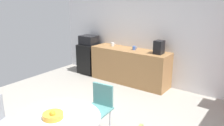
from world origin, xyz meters
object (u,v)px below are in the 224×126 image
Objects in this scene: microwave at (89,40)px; mug_green at (158,51)px; mug_red at (134,48)px; coffee_maker at (159,47)px; fruit_bowl at (53,115)px; mini_fridge at (89,59)px; mug_white at (113,44)px; chair_teal at (100,103)px.

mug_green is at bearing 1.15° from microwave.
coffee_maker reaches higher than mug_red.
mug_red is (-0.76, 3.28, 0.17)m from fruit_bowl.
fruit_bowl is at bearing -55.15° from mini_fridge.
microwave reaches higher than mug_red.
coffee_maker reaches higher than mug_white.
coffee_maker is at bearing 90.43° from chair_teal.
mug_white is 0.40× the size of coffee_maker.
microwave is 1.82× the size of fruit_bowl.
mug_white is 1.00× the size of mug_green.
mini_fridge is at bearing -178.85° from mug_green.
mug_white is 1.00× the size of mug_red.
mug_green is at bearing 91.67° from chair_teal.
microwave is 3.72× the size of mug_green.
microwave is at bearing -178.85° from mug_green.
microwave reaches higher than fruit_bowl.
mug_green is at bearing 1.15° from mini_fridge.
microwave reaches higher than chair_teal.
fruit_bowl is at bearing -87.01° from chair_teal.
mug_white is at bearing 113.72° from fruit_bowl.
chair_teal is 3.14× the size of fruit_bowl.
microwave is 1.51m from mug_red.
mug_white is (0.81, 0.07, 0.52)m from mini_fridge.
mini_fridge is at bearing 124.85° from fruit_bowl.
mug_green is 1.00× the size of mug_red.
chair_teal is at bearing -58.69° from mug_white.
fruit_bowl is at bearing -66.28° from mug_white.
mug_green is (-0.12, 3.30, 0.17)m from fruit_bowl.
coffee_maker reaches higher than fruit_bowl.
mug_white reaches higher than mini_fridge.
chair_teal is at bearing -45.40° from mini_fridge.
mug_white is at bearing 121.31° from chair_teal.
mini_fridge is 0.56m from microwave.
mug_red is (1.51, 0.02, 0.52)m from mini_fridge.
mini_fridge is 1.03× the size of chair_teal.
fruit_bowl is 0.83× the size of coffee_maker.
mug_green is at bearing 92.07° from fruit_bowl.
coffee_maker is (1.39, -0.07, 0.11)m from mug_white.
mug_red is (-0.64, -0.02, 0.00)m from mug_green.
fruit_bowl is 3.64m from mug_white.
coffee_maker is (-0.02, 2.25, 0.54)m from chair_teal.
chair_teal is 1.04m from fruit_bowl.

